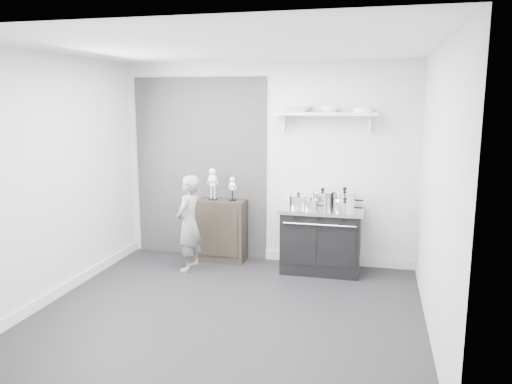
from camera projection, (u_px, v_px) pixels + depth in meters
ground at (230, 310)px, 5.29m from camera, size 4.00×4.00×0.00m
room_shell at (224, 154)px, 5.16m from camera, size 4.02×3.62×2.71m
wall_shelf at (326, 115)px, 6.34m from camera, size 1.30×0.26×0.24m
stove at (321, 239)px, 6.44m from camera, size 1.05×0.65×0.84m
side_cabinet at (222, 230)px, 6.89m from camera, size 0.65×0.38×0.85m
child at (189, 223)px, 6.44m from camera, size 0.35×0.49×1.25m
pot_front_left at (298, 201)px, 6.35m from camera, size 0.32×0.24×0.20m
pot_back_left at (323, 198)px, 6.48m from camera, size 0.37×0.28×0.24m
pot_back_right at (344, 199)px, 6.38m from camera, size 0.39×0.31×0.26m
pot_front_right at (345, 206)px, 6.10m from camera, size 0.35×0.26×0.18m
pot_front_center at (311, 205)px, 6.23m from camera, size 0.26×0.17×0.16m
skeleton_full at (213, 182)px, 6.79m from camera, size 0.14×0.09×0.50m
skeleton_torso at (232, 187)px, 6.74m from camera, size 0.10×0.07×0.37m
bowl_large at (299, 109)px, 6.41m from camera, size 0.34×0.34×0.08m
bowl_small at (329, 109)px, 6.32m from camera, size 0.24×0.24×0.07m
plate_stack at (363, 110)px, 6.22m from camera, size 0.25×0.25×0.06m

